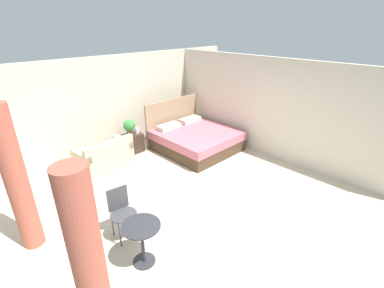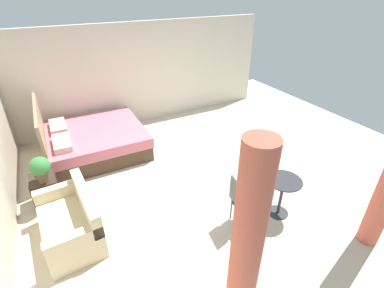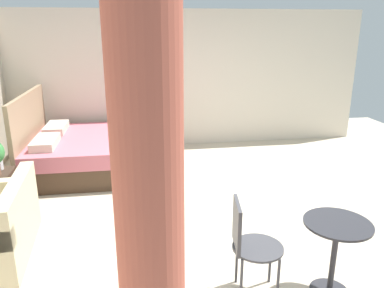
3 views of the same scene
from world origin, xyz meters
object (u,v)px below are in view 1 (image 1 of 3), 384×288
at_px(bed, 195,138).
at_px(couch, 105,157).
at_px(vase, 137,130).
at_px(potted_plant, 129,126).
at_px(cafe_chair_near_window, 121,208).
at_px(nightstand, 133,143).
at_px(balcony_table, 142,237).

distance_m(bed, couch, 2.48).
bearing_deg(couch, vase, 13.18).
xyz_separation_m(potted_plant, cafe_chair_near_window, (-1.87, -2.60, -0.26)).
bearing_deg(vase, potted_plant, -178.02).
bearing_deg(nightstand, bed, -38.34).
relative_size(couch, potted_plant, 2.93).
bearing_deg(vase, couch, -166.82).
bearing_deg(balcony_table, vase, 56.64).
xyz_separation_m(couch, potted_plant, (0.92, 0.26, 0.51)).
xyz_separation_m(couch, vase, (1.14, 0.27, 0.32)).
distance_m(vase, cafe_chair_near_window, 3.34).
bearing_deg(couch, nightstand, 16.30).
bearing_deg(couch, bed, -17.88).
bearing_deg(couch, balcony_table, -109.02).
bearing_deg(vase, bed, -40.14).
distance_m(bed, vase, 1.62).
bearing_deg(nightstand, balcony_table, -121.66).
bearing_deg(vase, nightstand, 165.47).
distance_m(couch, potted_plant, 1.08).
distance_m(couch, nightstand, 1.06).
bearing_deg(cafe_chair_near_window, balcony_table, -98.24).
bearing_deg(potted_plant, couch, -164.25).
xyz_separation_m(bed, nightstand, (-1.34, 1.06, -0.05)).
relative_size(potted_plant, balcony_table, 0.66).
height_order(couch, cafe_chair_near_window, cafe_chair_near_window).
bearing_deg(cafe_chair_near_window, bed, 25.51).
height_order(couch, balcony_table, couch).
bearing_deg(nightstand, potted_plant, -158.85).
relative_size(bed, nightstand, 3.96).
xyz_separation_m(bed, couch, (-2.36, 0.76, -0.03)).
relative_size(couch, cafe_chair_near_window, 1.51).
relative_size(nightstand, potted_plant, 1.15).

